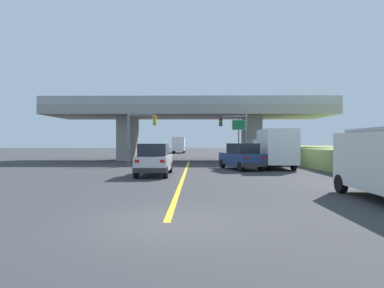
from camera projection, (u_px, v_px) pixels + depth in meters
name	position (u px, v px, depth m)	size (l,w,h in m)	color
ground	(190.00, 160.00, 38.70)	(160.00, 160.00, 0.00)	#353538
overpass_bridge	(190.00, 118.00, 38.67)	(32.31, 8.56, 7.04)	gray
lane_divider_stripe	(185.00, 173.00, 22.11)	(0.20, 27.15, 0.01)	yellow
suv_lead	(154.00, 159.00, 20.69)	(1.98, 4.61, 2.02)	silver
suv_crossing	(241.00, 156.00, 25.07)	(3.15, 4.96, 2.02)	navy
box_truck	(274.00, 148.00, 26.24)	(2.33, 6.41, 3.11)	silver
traffic_signal_nearside	(237.00, 129.00, 31.83)	(2.75, 0.36, 5.53)	slate
traffic_signal_farside	(138.00, 129.00, 31.01)	(2.77, 0.36, 5.19)	slate
highway_sign	(239.00, 130.00, 35.12)	(1.43, 0.17, 4.67)	slate
semi_truck_distant	(179.00, 145.00, 64.07)	(2.33, 6.97, 3.07)	red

